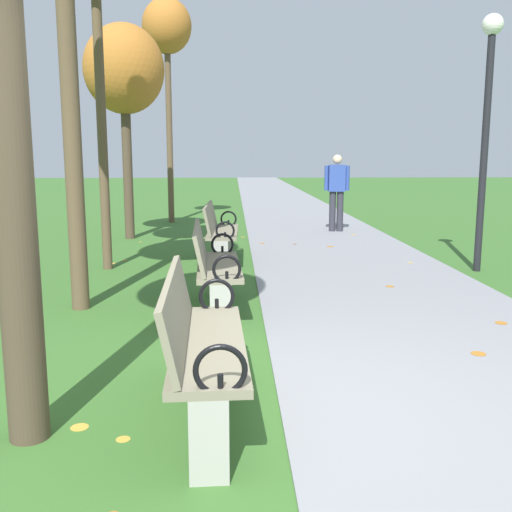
# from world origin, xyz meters

# --- Properties ---
(ground_plane) EXTENTS (80.00, 80.00, 0.00)m
(ground_plane) POSITION_xyz_m (0.00, 0.00, 0.00)
(ground_plane) COLOR #386628
(paved_walkway) EXTENTS (2.87, 44.00, 0.02)m
(paved_walkway) POSITION_xyz_m (1.43, 18.00, 0.01)
(paved_walkway) COLOR gray
(paved_walkway) RESTS_ON ground
(park_bench_1) EXTENTS (0.53, 1.62, 0.90)m
(park_bench_1) POSITION_xyz_m (-0.50, 0.02, 0.49)
(park_bench_1) COLOR gray
(park_bench_1) RESTS_ON ground
(park_bench_2) EXTENTS (0.54, 1.62, 0.90)m
(park_bench_2) POSITION_xyz_m (-0.50, 2.58, 0.49)
(park_bench_2) COLOR gray
(park_bench_2) RESTS_ON ground
(park_bench_3) EXTENTS (0.51, 1.61, 0.90)m
(park_bench_3) POSITION_xyz_m (-0.50, 5.37, 0.49)
(park_bench_3) COLOR gray
(park_bench_3) RESTS_ON ground
(tree_4) EXTENTS (1.52, 1.52, 4.07)m
(tree_4) POSITION_xyz_m (-2.34, 8.08, 3.19)
(tree_4) COLOR #4C3D2D
(tree_4) RESTS_ON ground
(tree_5) EXTENTS (1.15, 1.15, 5.23)m
(tree_5) POSITION_xyz_m (-1.81, 10.91, 4.48)
(tree_5) COLOR brown
(tree_5) RESTS_ON ground
(pedestrian_walking) EXTENTS (0.53, 0.25, 1.62)m
(pedestrian_walking) POSITION_xyz_m (1.90, 8.91, 0.93)
(pedestrian_walking) COLOR #2D2D38
(pedestrian_walking) RESTS_ON paved_walkway
(lamp_post) EXTENTS (0.28, 0.28, 3.48)m
(lamp_post) POSITION_xyz_m (3.17, 4.57, 2.31)
(lamp_post) COLOR black
(lamp_post) RESTS_ON ground
(scattered_leaves) EXTENTS (4.82, 10.07, 0.02)m
(scattered_leaves) POSITION_xyz_m (0.31, 2.81, 0.01)
(scattered_leaves) COLOR #AD6B23
(scattered_leaves) RESTS_ON ground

